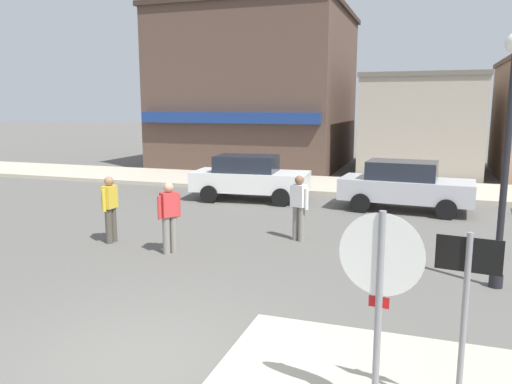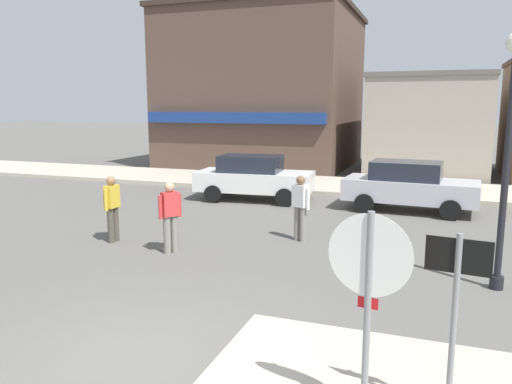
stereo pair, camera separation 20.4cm
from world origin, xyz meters
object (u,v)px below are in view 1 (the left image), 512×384
(pedestrian_crossing_far, at_px, (169,216))
(pedestrian_kerb_side, at_px, (299,206))
(one_way_sign, at_px, (465,310))
(lamp_post, at_px, (509,124))
(parked_car_second, at_px, (405,185))
(parked_car_nearest, at_px, (250,177))
(stop_sign, at_px, (379,290))
(pedestrian_crossing_near, at_px, (110,207))

(pedestrian_crossing_far, relative_size, pedestrian_kerb_side, 1.00)
(pedestrian_crossing_far, bearing_deg, one_way_sign, -38.93)
(one_way_sign, bearing_deg, lamp_post, 79.09)
(one_way_sign, distance_m, parked_car_second, 11.20)
(pedestrian_crossing_far, bearing_deg, pedestrian_kerb_side, 38.77)
(one_way_sign, xyz_separation_m, parked_car_nearest, (-6.20, 11.24, -0.52))
(stop_sign, bearing_deg, one_way_sign, 15.93)
(stop_sign, bearing_deg, pedestrian_kerb_side, 110.03)
(stop_sign, xyz_separation_m, pedestrian_kerb_side, (-2.49, 6.83, -0.65))
(stop_sign, height_order, pedestrian_crossing_far, stop_sign)
(pedestrian_crossing_near, xyz_separation_m, pedestrian_kerb_side, (4.24, 1.63, 0.00))
(parked_car_second, bearing_deg, pedestrian_crossing_near, -136.64)
(stop_sign, xyz_separation_m, lamp_post, (1.69, 4.90, 1.44))
(parked_car_second, bearing_deg, parked_car_nearest, 178.91)
(stop_sign, bearing_deg, parked_car_second, 91.06)
(lamp_post, distance_m, pedestrian_crossing_near, 8.68)
(stop_sign, distance_m, parked_car_nearest, 12.70)
(stop_sign, distance_m, pedestrian_kerb_side, 7.30)
(one_way_sign, relative_size, pedestrian_crossing_far, 1.30)
(pedestrian_crossing_near, bearing_deg, pedestrian_crossing_far, -11.05)
(stop_sign, relative_size, parked_car_nearest, 0.56)
(pedestrian_crossing_far, distance_m, pedestrian_kerb_side, 3.15)
(one_way_sign, relative_size, pedestrian_crossing_near, 1.30)
(stop_sign, distance_m, pedestrian_crossing_near, 8.54)
(parked_car_nearest, xyz_separation_m, parked_car_second, (5.20, -0.10, 0.00))
(lamp_post, bearing_deg, one_way_sign, -100.91)
(parked_car_nearest, relative_size, pedestrian_kerb_side, 2.56)
(lamp_post, bearing_deg, pedestrian_kerb_side, 155.22)
(one_way_sign, relative_size, lamp_post, 0.46)
(parked_car_second, xyz_separation_m, pedestrian_crossing_near, (-6.52, -6.16, 0.06))
(pedestrian_crossing_far, bearing_deg, lamp_post, 0.37)
(parked_car_second, relative_size, pedestrian_crossing_near, 2.55)
(parked_car_nearest, bearing_deg, pedestrian_kerb_side, -57.80)
(stop_sign, bearing_deg, parked_car_nearest, 115.25)
(pedestrian_crossing_far, height_order, pedestrian_kerb_side, same)
(stop_sign, distance_m, pedestrian_crossing_far, 6.97)
(stop_sign, height_order, parked_car_second, stop_sign)
(stop_sign, xyz_separation_m, parked_car_second, (-0.21, 11.37, -0.71))
(parked_car_nearest, distance_m, pedestrian_kerb_side, 5.47)
(lamp_post, xyz_separation_m, pedestrian_kerb_side, (-4.18, 1.93, -2.09))
(parked_car_nearest, xyz_separation_m, pedestrian_kerb_side, (2.92, -4.63, 0.06))
(parked_car_nearest, distance_m, parked_car_second, 5.20)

